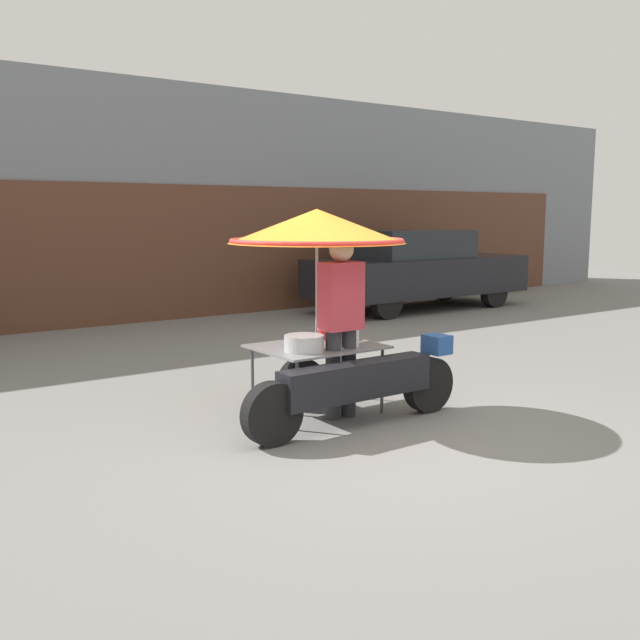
# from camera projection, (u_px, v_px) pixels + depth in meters

# --- Properties ---
(ground_plane) EXTENTS (36.00, 36.00, 0.00)m
(ground_plane) POSITION_uv_depth(u_px,v_px,m) (374.00, 437.00, 6.05)
(ground_plane) COLOR slate
(shopfront_building) EXTENTS (28.00, 2.06, 4.18)m
(shopfront_building) POSITION_uv_depth(u_px,v_px,m) (69.00, 203.00, 12.51)
(shopfront_building) COLOR gray
(shopfront_building) RESTS_ON ground
(vendor_motorcycle_cart) EXTENTS (2.28, 1.65, 1.93)m
(vendor_motorcycle_cart) POSITION_uv_depth(u_px,v_px,m) (323.00, 263.00, 6.55)
(vendor_motorcycle_cart) COLOR black
(vendor_motorcycle_cart) RESTS_ON ground
(vendor_person) EXTENTS (0.38, 0.22, 1.68)m
(vendor_person) POSITION_uv_depth(u_px,v_px,m) (341.00, 317.00, 6.52)
(vendor_person) COLOR #2D2D33
(vendor_person) RESTS_ON ground
(parked_car) EXTENTS (4.64, 1.67, 1.57)m
(parked_car) POSITION_uv_depth(u_px,v_px,m) (417.00, 269.00, 14.11)
(parked_car) COLOR black
(parked_car) RESTS_ON ground
(potted_plant) EXTENTS (0.65, 0.65, 0.84)m
(potted_plant) POSITION_uv_depth(u_px,v_px,m) (513.00, 272.00, 17.40)
(potted_plant) COLOR brown
(potted_plant) RESTS_ON ground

